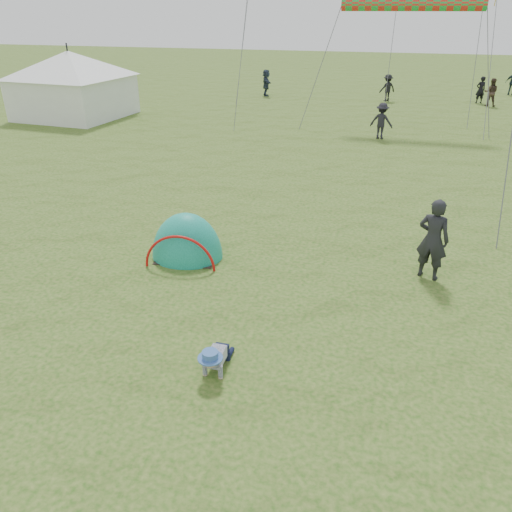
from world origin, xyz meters
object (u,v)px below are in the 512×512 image
(event_marquee, at_px, (72,82))
(popup_tent, at_px, (188,256))
(standing_adult, at_px, (433,239))
(crawling_toddler, at_px, (215,357))

(event_marquee, bearing_deg, popup_tent, -44.77)
(popup_tent, height_order, standing_adult, standing_adult)
(crawling_toddler, distance_m, event_marquee, 24.22)
(crawling_toddler, xyz_separation_m, event_marquee, (-15.24, 18.76, 1.58))
(crawling_toddler, bearing_deg, standing_adult, 51.28)
(standing_adult, bearing_deg, popup_tent, 24.34)
(crawling_toddler, relative_size, standing_adult, 0.40)
(crawling_toddler, relative_size, popup_tent, 0.33)
(popup_tent, distance_m, standing_adult, 5.81)
(popup_tent, bearing_deg, standing_adult, -1.61)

